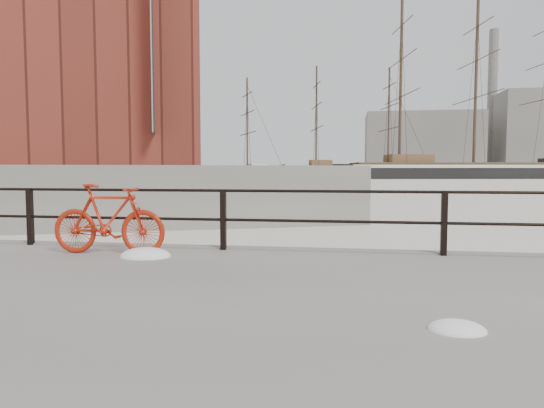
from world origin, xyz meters
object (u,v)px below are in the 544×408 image
at_px(schooner_left, 216,179).
at_px(workboat_far, 34,185).
at_px(schooner_mid, 352,179).
at_px(workboat_near, 30,188).
at_px(bicycle, 108,219).
at_px(barque_black, 473,179).

distance_m(schooner_left, workboat_far, 39.46).
height_order(schooner_mid, workboat_near, schooner_mid).
xyz_separation_m(bicycle, barque_black, (27.48, 90.12, -0.90)).
relative_size(schooner_mid, schooner_left, 1.15).
distance_m(bicycle, barque_black, 94.22).
bearing_deg(schooner_left, workboat_far, -131.26).
bearing_deg(barque_black, schooner_left, -179.23).
bearing_deg(bicycle, workboat_near, 125.84).
xyz_separation_m(barque_black, workboat_near, (-53.12, -55.83, 0.00)).
height_order(barque_black, schooner_left, barque_black).
bearing_deg(workboat_near, schooner_mid, 52.10).
relative_size(bicycle, workboat_near, 0.16).
distance_m(schooner_mid, schooner_left, 25.25).
bearing_deg(workboat_far, bicycle, -66.84).
bearing_deg(workboat_far, workboat_near, -69.89).
height_order(bicycle, workboat_near, workboat_near).
distance_m(barque_black, schooner_left, 48.74).
bearing_deg(schooner_left, bicycle, -101.91).
distance_m(bicycle, schooner_mid, 84.77).
bearing_deg(schooner_mid, bicycle, -106.72).
distance_m(barque_black, schooner_mid, 23.50).
height_order(barque_black, schooner_mid, barque_black).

